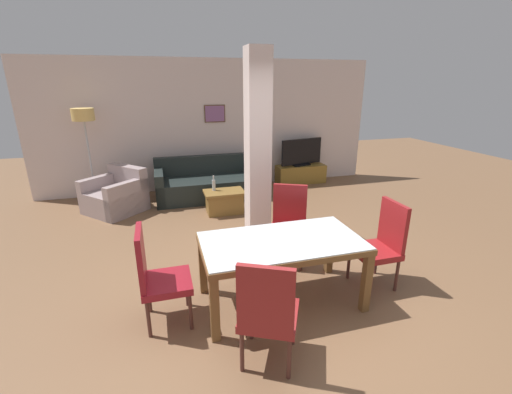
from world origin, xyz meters
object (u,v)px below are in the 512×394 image
Objects in this scene: dining_chair_head_right at (382,242)px; bottle at (214,185)px; dining_chair_far_right at (289,222)px; armchair at (116,196)px; floor_lamp at (84,123)px; tv_screen at (302,153)px; tv_stand at (301,174)px; dining_table at (282,253)px; dining_chair_head_left at (157,274)px; dining_chair_near_left at (268,311)px; sofa at (210,184)px; coffee_table at (224,202)px.

dining_chair_head_right is 3.62× the size of bottle.
armchair is (-2.34, 2.51, -0.26)m from dining_chair_far_right.
tv_screen is at bearing 2.05° from floor_lamp.
floor_lamp reaches higher than tv_stand.
floor_lamp is at bearing 42.07° from dining_chair_head_right.
tv_screen is at bearing 64.27° from dining_table.
dining_chair_head_right is 3.18m from bottle.
dining_chair_head_left is at bearing 90.00° from dining_chair_head_right.
dining_chair_near_left is 4.49m from sofa.
sofa reaches higher than dining_table.
dining_chair_near_left is 5.50m from tv_stand.
tv_stand is at bearing -10.79° from dining_chair_head_right.
bottle is (-1.44, 2.83, -0.03)m from dining_chair_head_right.
bottle is at bearing 149.98° from coffee_table.
dining_chair_near_left is at bearing 116.47° from dining_chair_head_right.
bottle is (0.17, 3.63, -0.03)m from dining_chair_near_left.
floor_lamp reaches higher than sofa.
dining_chair_near_left reaches higher than coffee_table.
dining_chair_near_left is 1.00× the size of dining_chair_far_right.
dining_table is 2.76m from coffee_table.
dining_table is 2.84m from bottle.
dining_chair_near_left is at bearing 46.25° from dining_chair_head_left.
dining_chair_near_left is 0.89× the size of tv_stand.
bottle is 0.24× the size of tv_stand.
coffee_table is (-0.08, 2.74, -0.37)m from dining_table.
dining_chair_near_left is 3.57m from coffee_table.
bottle is (-0.16, 0.09, 0.30)m from coffee_table.
armchair reaches higher than dining_table.
dining_chair_far_right is at bearing 43.41° from dining_chair_head_right.
tv_screen reaches higher than armchair.
floor_lamp is (-2.19, 0.30, 1.25)m from sofa.
dining_chair_head_right and dining_chair_near_left have the same top height.
dining_chair_head_left is 5.26m from tv_stand.
dining_chair_head_right is 4.21m from tv_screen.
dining_chair_head_left is at bearing 74.01° from sofa.
dining_chair_far_right reaches higher than dining_table.
coffee_table is 0.36m from bottle.
dining_table is 0.78× the size of sofa.
sofa is at bearing -168.22° from tv_stand.
tv_stand is (2.23, 1.30, -0.30)m from bottle.
coffee_table is 2.93m from floor_lamp.
sofa is 1.87× the size of tv_stand.
dining_chair_head_right reaches higher than sofa.
dining_chair_head_left is 0.98× the size of tv_screen.
dining_chair_far_right is 0.89× the size of tv_stand.
dining_table is 0.94m from dining_chair_far_right.
tv_screen reaches higher than tv_stand.
dining_chair_far_right and dining_chair_head_left have the same top height.
armchair is at bearing -168.37° from dining_chair_head_left.
coffee_table is (-1.28, 2.74, -0.33)m from dining_chair_head_right.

